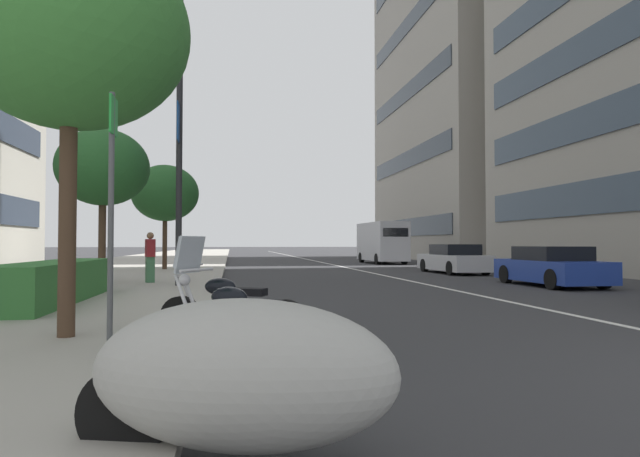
{
  "coord_description": "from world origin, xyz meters",
  "views": [
    {
      "loc": [
        -3.17,
        6.45,
        1.37
      ],
      "look_at": [
        12.58,
        3.83,
        1.81
      ],
      "focal_mm": 30.08,
      "sensor_mm": 36.0,
      "label": 1
    }
  ],
  "objects_px": {
    "delivery_van_ahead": "(382,242)",
    "pedestrian_on_plaza": "(150,257)",
    "motorcycle_by_sign_pole": "(238,327)",
    "parking_sign_by_curb": "(111,200)",
    "motorcycle_nearest_camera": "(228,311)",
    "street_lamp_with_banners": "(192,103)",
    "street_tree_by_lamp_post": "(103,168)",
    "car_following_behind": "(454,260)",
    "motorcycle_mid_row": "(240,375)",
    "street_tree_far_plaza": "(165,193)",
    "car_lead_in_lane": "(551,267)",
    "street_tree_mid_sidewalk": "(70,30)"
  },
  "relations": [
    {
      "from": "car_lead_in_lane",
      "to": "pedestrian_on_plaza",
      "type": "height_order",
      "value": "pedestrian_on_plaza"
    },
    {
      "from": "motorcycle_nearest_camera",
      "to": "street_tree_by_lamp_post",
      "type": "xyz_separation_m",
      "value": [
        9.64,
        3.84,
        3.24
      ]
    },
    {
      "from": "street_tree_by_lamp_post",
      "to": "pedestrian_on_plaza",
      "type": "relative_size",
      "value": 3.0
    },
    {
      "from": "street_lamp_with_banners",
      "to": "car_following_behind",
      "type": "bearing_deg",
      "value": -57.61
    },
    {
      "from": "motorcycle_mid_row",
      "to": "car_following_behind",
      "type": "height_order",
      "value": "car_following_behind"
    },
    {
      "from": "car_following_behind",
      "to": "street_tree_far_plaza",
      "type": "bearing_deg",
      "value": 75.6
    },
    {
      "from": "parking_sign_by_curb",
      "to": "delivery_van_ahead",
      "type": "bearing_deg",
      "value": -21.18
    },
    {
      "from": "street_tree_mid_sidewalk",
      "to": "parking_sign_by_curb",
      "type": "bearing_deg",
      "value": -150.81
    },
    {
      "from": "delivery_van_ahead",
      "to": "pedestrian_on_plaza",
      "type": "height_order",
      "value": "delivery_van_ahead"
    },
    {
      "from": "motorcycle_by_sign_pole",
      "to": "car_following_behind",
      "type": "height_order",
      "value": "motorcycle_by_sign_pole"
    },
    {
      "from": "street_tree_mid_sidewalk",
      "to": "street_lamp_with_banners",
      "type": "bearing_deg",
      "value": -6.57
    },
    {
      "from": "motorcycle_by_sign_pole",
      "to": "street_lamp_with_banners",
      "type": "height_order",
      "value": "street_lamp_with_banners"
    },
    {
      "from": "delivery_van_ahead",
      "to": "pedestrian_on_plaza",
      "type": "xyz_separation_m",
      "value": [
        -17.97,
        12.68,
        -0.55
      ]
    },
    {
      "from": "motorcycle_by_sign_pole",
      "to": "pedestrian_on_plaza",
      "type": "bearing_deg",
      "value": -43.48
    },
    {
      "from": "street_tree_far_plaza",
      "to": "street_tree_mid_sidewalk",
      "type": "bearing_deg",
      "value": -177.03
    },
    {
      "from": "car_lead_in_lane",
      "to": "street_tree_mid_sidewalk",
      "type": "relative_size",
      "value": 0.77
    },
    {
      "from": "parking_sign_by_curb",
      "to": "street_tree_mid_sidewalk",
      "type": "xyz_separation_m",
      "value": [
        1.57,
        0.88,
        2.38
      ]
    },
    {
      "from": "street_tree_far_plaza",
      "to": "delivery_van_ahead",
      "type": "bearing_deg",
      "value": -55.51
    },
    {
      "from": "car_following_behind",
      "to": "street_tree_by_lamp_post",
      "type": "bearing_deg",
      "value": 112.3
    },
    {
      "from": "motorcycle_mid_row",
      "to": "motorcycle_by_sign_pole",
      "type": "relative_size",
      "value": 1.11
    },
    {
      "from": "motorcycle_by_sign_pole",
      "to": "pedestrian_on_plaza",
      "type": "height_order",
      "value": "pedestrian_on_plaza"
    },
    {
      "from": "motorcycle_nearest_camera",
      "to": "motorcycle_by_sign_pole",
      "type": "bearing_deg",
      "value": 121.05
    },
    {
      "from": "delivery_van_ahead",
      "to": "street_lamp_with_banners",
      "type": "bearing_deg",
      "value": 148.46
    },
    {
      "from": "motorcycle_by_sign_pole",
      "to": "pedestrian_on_plaza",
      "type": "distance_m",
      "value": 11.65
    },
    {
      "from": "delivery_van_ahead",
      "to": "street_lamp_with_banners",
      "type": "distance_m",
      "value": 22.78
    },
    {
      "from": "parking_sign_by_curb",
      "to": "street_tree_by_lamp_post",
      "type": "relative_size",
      "value": 0.6
    },
    {
      "from": "street_lamp_with_banners",
      "to": "street_tree_by_lamp_post",
      "type": "distance_m",
      "value": 3.47
    },
    {
      "from": "motorcycle_mid_row",
      "to": "pedestrian_on_plaza",
      "type": "bearing_deg",
      "value": -63.98
    },
    {
      "from": "motorcycle_by_sign_pole",
      "to": "street_tree_far_plaza",
      "type": "bearing_deg",
      "value": -47.34
    },
    {
      "from": "motorcycle_nearest_camera",
      "to": "delivery_van_ahead",
      "type": "bearing_deg",
      "value": -83.82
    },
    {
      "from": "motorcycle_by_sign_pole",
      "to": "street_tree_far_plaza",
      "type": "distance_m",
      "value": 20.71
    },
    {
      "from": "delivery_van_ahead",
      "to": "street_tree_mid_sidewalk",
      "type": "height_order",
      "value": "street_tree_mid_sidewalk"
    },
    {
      "from": "car_following_behind",
      "to": "street_tree_by_lamp_post",
      "type": "xyz_separation_m",
      "value": [
        -6.01,
        13.92,
        3.06
      ]
    },
    {
      "from": "motorcycle_nearest_camera",
      "to": "parking_sign_by_curb",
      "type": "distance_m",
      "value": 2.44
    },
    {
      "from": "motorcycle_by_sign_pole",
      "to": "parking_sign_by_curb",
      "type": "height_order",
      "value": "parking_sign_by_curb"
    },
    {
      "from": "street_tree_far_plaza",
      "to": "street_lamp_with_banners",
      "type": "bearing_deg",
      "value": -169.14
    },
    {
      "from": "car_lead_in_lane",
      "to": "pedestrian_on_plaza",
      "type": "xyz_separation_m",
      "value": [
        1.61,
        12.7,
        0.33
      ]
    },
    {
      "from": "parking_sign_by_curb",
      "to": "pedestrian_on_plaza",
      "type": "height_order",
      "value": "parking_sign_by_curb"
    },
    {
      "from": "motorcycle_mid_row",
      "to": "car_lead_in_lane",
      "type": "xyz_separation_m",
      "value": [
        12.48,
        -10.14,
        0.04
      ]
    },
    {
      "from": "motorcycle_by_sign_pole",
      "to": "street_tree_far_plaza",
      "type": "relative_size",
      "value": 0.38
    },
    {
      "from": "street_tree_mid_sidewalk",
      "to": "street_tree_far_plaza",
      "type": "relative_size",
      "value": 1.09
    },
    {
      "from": "motorcycle_mid_row",
      "to": "parking_sign_by_curb",
      "type": "xyz_separation_m",
      "value": [
        2.57,
        1.31,
        1.27
      ]
    },
    {
      "from": "motorcycle_mid_row",
      "to": "car_lead_in_lane",
      "type": "distance_m",
      "value": 16.08
    },
    {
      "from": "motorcycle_by_sign_pole",
      "to": "pedestrian_on_plaza",
      "type": "relative_size",
      "value": 1.19
    },
    {
      "from": "motorcycle_mid_row",
      "to": "street_tree_far_plaza",
      "type": "height_order",
      "value": "street_tree_far_plaza"
    },
    {
      "from": "street_tree_mid_sidewalk",
      "to": "street_tree_by_lamp_post",
      "type": "xyz_separation_m",
      "value": [
        9.66,
        1.74,
        -0.53
      ]
    },
    {
      "from": "motorcycle_nearest_camera",
      "to": "pedestrian_on_plaza",
      "type": "height_order",
      "value": "pedestrian_on_plaza"
    },
    {
      "from": "delivery_van_ahead",
      "to": "parking_sign_by_curb",
      "type": "height_order",
      "value": "parking_sign_by_curb"
    },
    {
      "from": "street_tree_by_lamp_post",
      "to": "pedestrian_on_plaza",
      "type": "xyz_separation_m",
      "value": [
        0.28,
        -1.37,
        -2.74
      ]
    },
    {
      "from": "motorcycle_nearest_camera",
      "to": "street_lamp_with_banners",
      "type": "bearing_deg",
      "value": -56.33
    }
  ]
}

